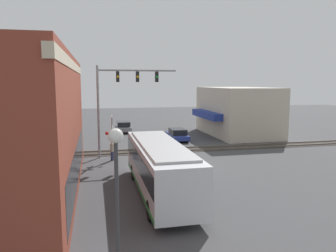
{
  "coord_description": "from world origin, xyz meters",
  "views": [
    {
      "loc": [
        -24.15,
        6.36,
        6.5
      ],
      "look_at": [
        4.72,
        -0.09,
        2.55
      ],
      "focal_mm": 35.0,
      "sensor_mm": 36.0,
      "label": 1
    }
  ],
  "objects_px": {
    "parked_car_grey": "(123,127)",
    "pedestrian_at_crossing": "(112,151)",
    "city_bus": "(160,166)",
    "parked_car_blue": "(177,135)",
    "crossing_signal": "(112,133)",
    "streetlamp": "(117,199)"
  },
  "relations": [
    {
      "from": "crossing_signal",
      "to": "parked_car_grey",
      "type": "xyz_separation_m",
      "value": [
        15.79,
        -2.22,
        -1.64
      ]
    },
    {
      "from": "crossing_signal",
      "to": "city_bus",
      "type": "bearing_deg",
      "value": -166.36
    },
    {
      "from": "streetlamp",
      "to": "pedestrian_at_crossing",
      "type": "height_order",
      "value": "streetlamp"
    },
    {
      "from": "crossing_signal",
      "to": "pedestrian_at_crossing",
      "type": "relative_size",
      "value": 2.35
    },
    {
      "from": "parked_car_grey",
      "to": "pedestrian_at_crossing",
      "type": "distance_m",
      "value": 16.09
    },
    {
      "from": "crossing_signal",
      "to": "streetlamp",
      "type": "xyz_separation_m",
      "value": [
        -17.97,
        0.79,
        0.8
      ]
    },
    {
      "from": "parked_car_grey",
      "to": "city_bus",
      "type": "bearing_deg",
      "value": 180.0
    },
    {
      "from": "parked_car_grey",
      "to": "pedestrian_at_crossing",
      "type": "xyz_separation_m",
      "value": [
        -15.93,
        2.28,
        0.16
      ]
    },
    {
      "from": "crossing_signal",
      "to": "parked_car_grey",
      "type": "bearing_deg",
      "value": -8.01
    },
    {
      "from": "parked_car_grey",
      "to": "pedestrian_at_crossing",
      "type": "height_order",
      "value": "pedestrian_at_crossing"
    },
    {
      "from": "city_bus",
      "to": "streetlamp",
      "type": "relative_size",
      "value": 2.08
    },
    {
      "from": "city_bus",
      "to": "parked_car_grey",
      "type": "xyz_separation_m",
      "value": [
        24.95,
        -0.0,
        -1.03
      ]
    },
    {
      "from": "parked_car_grey",
      "to": "pedestrian_at_crossing",
      "type": "relative_size",
      "value": 2.82
    },
    {
      "from": "city_bus",
      "to": "streetlamp",
      "type": "height_order",
      "value": "streetlamp"
    },
    {
      "from": "streetlamp",
      "to": "crossing_signal",
      "type": "bearing_deg",
      "value": -2.51
    },
    {
      "from": "parked_car_blue",
      "to": "parked_car_grey",
      "type": "bearing_deg",
      "value": 34.42
    },
    {
      "from": "crossing_signal",
      "to": "streetlamp",
      "type": "distance_m",
      "value": 18.0
    },
    {
      "from": "parked_car_blue",
      "to": "pedestrian_at_crossing",
      "type": "xyz_separation_m",
      "value": [
        -8.05,
        7.68,
        0.19
      ]
    },
    {
      "from": "parked_car_blue",
      "to": "parked_car_grey",
      "type": "relative_size",
      "value": 0.95
    },
    {
      "from": "parked_car_grey",
      "to": "crossing_signal",
      "type": "bearing_deg",
      "value": 171.99
    },
    {
      "from": "city_bus",
      "to": "parked_car_blue",
      "type": "bearing_deg",
      "value": -17.55
    },
    {
      "from": "pedestrian_at_crossing",
      "to": "parked_car_blue",
      "type": "bearing_deg",
      "value": -43.64
    }
  ]
}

